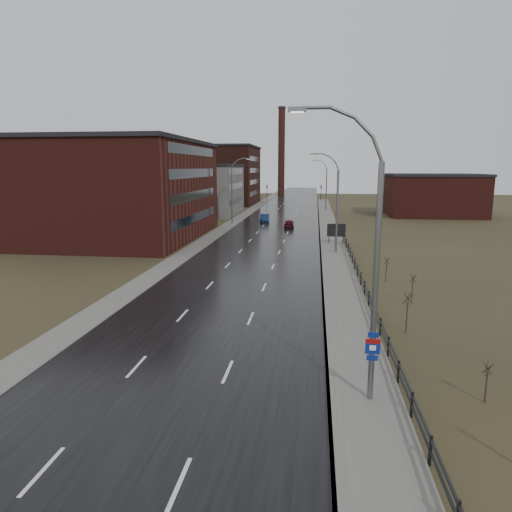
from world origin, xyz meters
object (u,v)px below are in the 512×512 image
(streetlight_main, at_px, (368,262))
(billboard, at_px, (336,231))
(car_far, at_px, (289,224))
(car_near, at_px, (265,219))

(streetlight_main, height_order, billboard, streetlight_main)
(billboard, height_order, car_far, billboard)
(streetlight_main, distance_m, billboard, 40.72)
(billboard, relative_size, car_near, 0.61)
(streetlight_main, xyz_separation_m, car_far, (-6.30, 56.34, -5.38))
(car_near, bearing_deg, streetlight_main, -84.52)
(streetlight_main, bearing_deg, car_far, 96.38)
(billboard, bearing_deg, car_far, 113.62)
(billboard, bearing_deg, streetlight_main, -90.89)
(streetlight_main, xyz_separation_m, billboard, (0.63, 40.49, -4.26))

